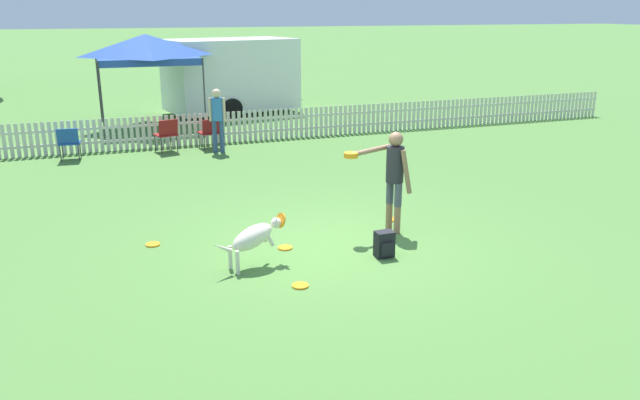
% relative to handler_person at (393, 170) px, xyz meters
% --- Properties ---
extents(ground_plane, '(240.00, 240.00, 0.00)m').
position_rel_handler_person_xyz_m(ground_plane, '(-1.01, -0.19, -1.03)').
color(ground_plane, '#4C7A38').
extents(handler_person, '(1.05, 0.46, 1.64)m').
position_rel_handler_person_xyz_m(handler_person, '(0.00, 0.00, 0.00)').
color(handler_person, '#8C664C').
rests_on(handler_person, ground_plane).
extents(leaping_dog, '(1.13, 0.47, 0.71)m').
position_rel_handler_person_xyz_m(leaping_dog, '(-2.43, -0.62, -0.59)').
color(leaping_dog, beige).
rests_on(leaping_dog, ground_plane).
extents(frisbee_near_handler, '(0.22, 0.22, 0.02)m').
position_rel_handler_person_xyz_m(frisbee_near_handler, '(-3.69, 0.73, -1.02)').
color(frisbee_near_handler, orange).
rests_on(frisbee_near_handler, ground_plane).
extents(frisbee_near_dog, '(0.22, 0.22, 0.02)m').
position_rel_handler_person_xyz_m(frisbee_near_dog, '(-2.04, -1.47, -1.02)').
color(frisbee_near_dog, orange).
rests_on(frisbee_near_dog, ground_plane).
extents(frisbee_midfield, '(0.22, 0.22, 0.02)m').
position_rel_handler_person_xyz_m(frisbee_midfield, '(-1.83, -0.11, -1.02)').
color(frisbee_midfield, orange).
rests_on(frisbee_midfield, ground_plane).
extents(frisbee_far_scatter, '(0.22, 0.22, 0.02)m').
position_rel_handler_person_xyz_m(frisbee_far_scatter, '(0.30, 0.52, -1.02)').
color(frisbee_far_scatter, orange).
rests_on(frisbee_far_scatter, ground_plane).
extents(backpack_on_grass, '(0.27, 0.23, 0.39)m').
position_rel_handler_person_xyz_m(backpack_on_grass, '(-0.56, -0.92, -0.84)').
color(backpack_on_grass, black).
rests_on(backpack_on_grass, ground_plane).
extents(picket_fence, '(25.22, 0.04, 0.83)m').
position_rel_handler_person_xyz_m(picket_fence, '(-1.01, 7.94, -0.61)').
color(picket_fence, beige).
rests_on(picket_fence, ground_plane).
extents(folding_chair_blue_left, '(0.57, 0.58, 0.79)m').
position_rel_handler_person_xyz_m(folding_chair_blue_left, '(-1.54, 7.34, -0.56)').
color(folding_chair_blue_left, '#333338').
rests_on(folding_chair_blue_left, ground_plane).
extents(folding_chair_center, '(0.61, 0.62, 0.84)m').
position_rel_handler_person_xyz_m(folding_chair_center, '(-2.64, 7.29, -0.53)').
color(folding_chair_center, '#333338').
rests_on(folding_chair_center, ground_plane).
extents(folding_chair_green_right, '(0.52, 0.54, 0.79)m').
position_rel_handler_person_xyz_m(folding_chair_green_right, '(-4.95, 7.18, -0.56)').
color(folding_chair_green_right, '#333338').
rests_on(folding_chair_green_right, ground_plane).
extents(canopy_tent_main, '(2.90, 2.90, 2.77)m').
position_rel_handler_person_xyz_m(canopy_tent_main, '(-2.65, 11.19, 1.31)').
color(canopy_tent_main, '#333338').
rests_on(canopy_tent_main, ground_plane).
extents(spectator_standing, '(0.40, 0.27, 1.60)m').
position_rel_handler_person_xyz_m(spectator_standing, '(-1.44, 6.80, -0.07)').
color(spectator_standing, '#334C7A').
rests_on(spectator_standing, ground_plane).
extents(equipment_trailer, '(5.18, 3.16, 2.51)m').
position_rel_handler_person_xyz_m(equipment_trailer, '(0.25, 12.83, 0.29)').
color(equipment_trailer, white).
rests_on(equipment_trailer, ground_plane).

